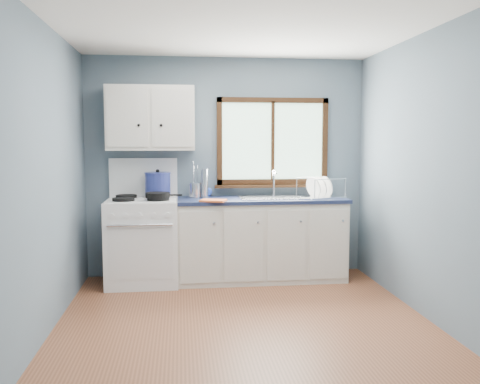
{
  "coord_description": "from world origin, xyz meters",
  "views": [
    {
      "loc": [
        -0.53,
        -4.06,
        1.55
      ],
      "look_at": [
        0.05,
        0.9,
        1.05
      ],
      "focal_mm": 38.0,
      "sensor_mm": 36.0,
      "label": 1
    }
  ],
  "objects": [
    {
      "name": "upper_cabinets",
      "position": [
        -0.85,
        1.63,
        1.8
      ],
      "size": [
        0.95,
        0.35,
        0.7
      ],
      "color": "silver",
      "rests_on": "wall_back"
    },
    {
      "name": "wall_back",
      "position": [
        0.0,
        1.81,
        1.25
      ],
      "size": [
        3.2,
        0.02,
        2.5
      ],
      "primitive_type": "cube",
      "color": "slate",
      "rests_on": "ground"
    },
    {
      "name": "wall_front",
      "position": [
        0.0,
        -1.81,
        1.25
      ],
      "size": [
        3.2,
        0.02,
        2.5
      ],
      "primitive_type": "cube",
      "color": "slate",
      "rests_on": "ground"
    },
    {
      "name": "dish_towel",
      "position": [
        -0.19,
        1.24,
        0.93
      ],
      "size": [
        0.31,
        0.26,
        0.02
      ],
      "primitive_type": "cube",
      "rotation": [
        0.0,
        0.0,
        -0.36
      ],
      "color": "orange",
      "rests_on": "countertop"
    },
    {
      "name": "thermos",
      "position": [
        -0.27,
        1.61,
        1.08
      ],
      "size": [
        0.08,
        0.08,
        0.32
      ],
      "primitive_type": "cylinder",
      "rotation": [
        0.0,
        0.0,
        0.01
      ],
      "color": "silver",
      "rests_on": "countertop"
    },
    {
      "name": "gas_range",
      "position": [
        -0.95,
        1.47,
        0.49
      ],
      "size": [
        0.76,
        0.69,
        1.36
      ],
      "color": "white",
      "rests_on": "floor"
    },
    {
      "name": "ceiling",
      "position": [
        0.0,
        0.0,
        2.51
      ],
      "size": [
        3.2,
        3.6,
        0.02
      ],
      "primitive_type": "cube",
      "color": "white",
      "rests_on": "wall_back"
    },
    {
      "name": "utensil_crock",
      "position": [
        -0.37,
        1.62,
        1.01
      ],
      "size": [
        0.17,
        0.17,
        0.42
      ],
      "rotation": [
        0.0,
        0.0,
        -0.35
      ],
      "color": "silver",
      "rests_on": "countertop"
    },
    {
      "name": "sink",
      "position": [
        0.54,
        1.49,
        0.86
      ],
      "size": [
        0.84,
        0.46,
        0.44
      ],
      "color": "silver",
      "rests_on": "countertop"
    },
    {
      "name": "floor",
      "position": [
        0.0,
        0.0,
        -0.01
      ],
      "size": [
        3.2,
        3.6,
        0.02
      ],
      "primitive_type": "cube",
      "color": "brown",
      "rests_on": "ground"
    },
    {
      "name": "base_cabinets",
      "position": [
        0.36,
        1.49,
        0.41
      ],
      "size": [
        1.85,
        0.6,
        0.88
      ],
      "color": "silver",
      "rests_on": "floor"
    },
    {
      "name": "skillet",
      "position": [
        -0.77,
        1.33,
        0.99
      ],
      "size": [
        0.4,
        0.29,
        0.05
      ],
      "rotation": [
        0.0,
        0.0,
        -0.14
      ],
      "color": "black",
      "rests_on": "gas_range"
    },
    {
      "name": "countertop",
      "position": [
        0.36,
        1.49,
        0.9
      ],
      "size": [
        1.89,
        0.64,
        0.04
      ],
      "primitive_type": "cube",
      "color": "#141C37",
      "rests_on": "base_cabinets"
    },
    {
      "name": "window",
      "position": [
        0.54,
        1.77,
        1.48
      ],
      "size": [
        1.36,
        0.1,
        1.03
      ],
      "color": "#9EC6A8",
      "rests_on": "wall_back"
    },
    {
      "name": "soap_bottle",
      "position": [
        -0.23,
        1.72,
        1.05
      ],
      "size": [
        0.12,
        0.12,
        0.26
      ],
      "primitive_type": "imported",
      "rotation": [
        0.0,
        0.0,
        -0.19
      ],
      "color": "blue",
      "rests_on": "countertop"
    },
    {
      "name": "wall_left",
      "position": [
        -1.61,
        0.0,
        1.25
      ],
      "size": [
        0.02,
        3.6,
        2.5
      ],
      "primitive_type": "cube",
      "color": "slate",
      "rests_on": "ground"
    },
    {
      "name": "dish_rack",
      "position": [
        1.03,
        1.47,
        0.98
      ],
      "size": [
        0.56,
        0.5,
        0.24
      ],
      "rotation": [
        0.0,
        0.0,
        0.41
      ],
      "color": "silver",
      "rests_on": "countertop"
    },
    {
      "name": "wall_right",
      "position": [
        1.61,
        0.0,
        1.25
      ],
      "size": [
        0.02,
        3.6,
        2.5
      ],
      "primitive_type": "cube",
      "color": "slate",
      "rests_on": "ground"
    },
    {
      "name": "stockpot",
      "position": [
        -0.78,
        1.61,
        1.09
      ],
      "size": [
        0.34,
        0.34,
        0.28
      ],
      "rotation": [
        0.0,
        0.0,
        -0.21
      ],
      "color": "navy",
      "rests_on": "gas_range"
    }
  ]
}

